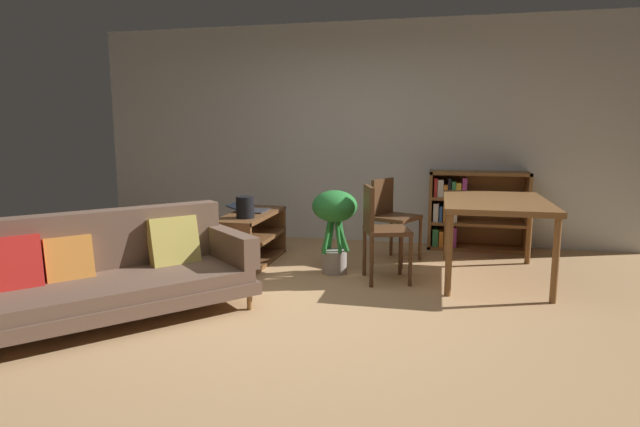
# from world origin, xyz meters

# --- Properties ---
(ground_plane) EXTENTS (8.16, 8.16, 0.00)m
(ground_plane) POSITION_xyz_m (0.00, 0.00, 0.00)
(ground_plane) COLOR tan
(back_wall_panel) EXTENTS (6.80, 0.10, 2.70)m
(back_wall_panel) POSITION_xyz_m (0.00, 2.70, 1.35)
(back_wall_panel) COLOR silver
(back_wall_panel) RESTS_ON ground_plane
(fabric_couch) EXTENTS (2.04, 2.14, 0.78)m
(fabric_couch) POSITION_xyz_m (-1.41, -0.53, 0.35)
(fabric_couch) COLOR olive
(fabric_couch) RESTS_ON ground_plane
(media_console) EXTENTS (0.42, 1.16, 0.54)m
(media_console) POSITION_xyz_m (-0.89, 1.24, 0.27)
(media_console) COLOR brown
(media_console) RESTS_ON ground_plane
(open_laptop) EXTENTS (0.40, 0.33, 0.08)m
(open_laptop) POSITION_xyz_m (-0.94, 1.36, 0.56)
(open_laptop) COLOR #333338
(open_laptop) RESTS_ON media_console
(desk_speaker) EXTENTS (0.18, 0.18, 0.21)m
(desk_speaker) POSITION_xyz_m (-0.84, 0.95, 0.65)
(desk_speaker) COLOR black
(desk_speaker) RESTS_ON media_console
(potted_floor_plant) EXTENTS (0.44, 0.44, 0.82)m
(potted_floor_plant) POSITION_xyz_m (0.04, 1.07, 0.56)
(potted_floor_plant) COLOR #9E9389
(potted_floor_plant) RESTS_ON ground_plane
(dining_table) EXTENTS (0.94, 1.39, 0.76)m
(dining_table) POSITION_xyz_m (1.54, 1.23, 0.69)
(dining_table) COLOR brown
(dining_table) RESTS_ON ground_plane
(dining_chair_near) EXTENTS (0.55, 0.58, 0.88)m
(dining_chair_near) POSITION_xyz_m (0.53, 1.68, 0.52)
(dining_chair_near) COLOR #56351E
(dining_chair_near) RESTS_ON ground_plane
(dining_chair_far) EXTENTS (0.50, 0.51, 0.90)m
(dining_chair_far) POSITION_xyz_m (0.50, 0.90, 0.52)
(dining_chair_far) COLOR #56351E
(dining_chair_far) RESTS_ON ground_plane
(bookshelf) EXTENTS (1.12, 0.36, 0.92)m
(bookshelf) POSITION_xyz_m (1.38, 2.49, 0.46)
(bookshelf) COLOR brown
(bookshelf) RESTS_ON ground_plane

